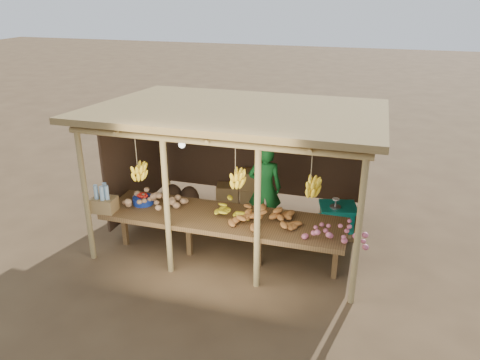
# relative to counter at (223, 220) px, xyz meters

# --- Properties ---
(ground) EXTENTS (60.00, 60.00, 0.00)m
(ground) POSITION_rel_counter_xyz_m (-0.00, 0.95, -0.74)
(ground) COLOR brown
(ground) RESTS_ON ground
(stall_structure) EXTENTS (4.70, 3.50, 2.43)m
(stall_structure) POSITION_rel_counter_xyz_m (0.02, 0.86, 1.18)
(stall_structure) COLOR #A58B55
(stall_structure) RESTS_ON ground
(counter) EXTENTS (3.90, 1.05, 0.80)m
(counter) POSITION_rel_counter_xyz_m (0.00, 0.00, 0.00)
(counter) COLOR brown
(counter) RESTS_ON ground
(potato_heap) EXTENTS (1.01, 0.61, 0.37)m
(potato_heap) POSITION_rel_counter_xyz_m (-1.22, -0.03, 0.24)
(potato_heap) COLOR #A87E56
(potato_heap) RESTS_ON counter
(sweet_potato_heap) EXTENTS (1.13, 0.93, 0.36)m
(sweet_potato_heap) POSITION_rel_counter_xyz_m (0.69, -0.01, 0.24)
(sweet_potato_heap) COLOR #AE6A2C
(sweet_potato_heap) RESTS_ON counter
(onion_heap) EXTENTS (0.93, 0.62, 0.36)m
(onion_heap) POSITION_rel_counter_xyz_m (1.80, -0.18, 0.24)
(onion_heap) COLOR #CC637D
(onion_heap) RESTS_ON counter
(banana_pile) EXTENTS (0.62, 0.47, 0.35)m
(banana_pile) POSITION_rel_counter_xyz_m (0.12, 0.04, 0.23)
(banana_pile) COLOR yellow
(banana_pile) RESTS_ON counter
(tomato_basin) EXTENTS (0.34, 0.34, 0.18)m
(tomato_basin) POSITION_rel_counter_xyz_m (-1.43, 0.07, 0.14)
(tomato_basin) COLOR navy
(tomato_basin) RESTS_ON counter
(bottle_box) EXTENTS (0.39, 0.32, 0.47)m
(bottle_box) POSITION_rel_counter_xyz_m (-1.90, -0.36, 0.24)
(bottle_box) COLOR olive
(bottle_box) RESTS_ON counter
(vendor) EXTENTS (0.67, 0.51, 1.65)m
(vendor) POSITION_rel_counter_xyz_m (0.38, 1.24, 0.08)
(vendor) COLOR #176B28
(vendor) RESTS_ON ground
(tarp_crate) EXTENTS (0.75, 0.68, 0.77)m
(tarp_crate) POSITION_rel_counter_xyz_m (1.69, 1.37, -0.42)
(tarp_crate) COLOR brown
(tarp_crate) RESTS_ON ground
(carton_stack) EXTENTS (1.03, 0.44, 0.74)m
(carton_stack) POSITION_rel_counter_xyz_m (-0.28, 2.15, -0.41)
(carton_stack) COLOR olive
(carton_stack) RESTS_ON ground
(burlap_sacks) EXTENTS (0.77, 0.40, 0.55)m
(burlap_sacks) POSITION_rel_counter_xyz_m (-1.48, 1.69, -0.50)
(burlap_sacks) COLOR #422E1F
(burlap_sacks) RESTS_ON ground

